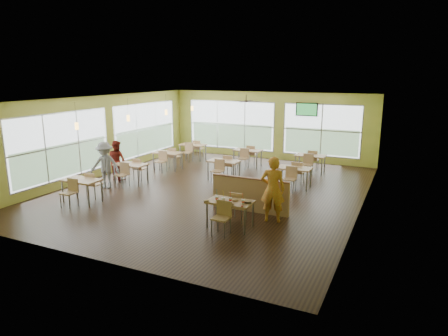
% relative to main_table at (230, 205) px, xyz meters
% --- Properties ---
extents(room, '(12.00, 12.04, 3.20)m').
position_rel_main_table_xyz_m(room, '(-2.00, 3.00, 0.97)').
color(room, black).
rests_on(room, ground).
extents(window_bays, '(9.24, 10.24, 2.38)m').
position_rel_main_table_xyz_m(window_bays, '(-4.65, 6.08, 0.85)').
color(window_bays, white).
rests_on(window_bays, room).
extents(main_table, '(1.22, 1.52, 0.87)m').
position_rel_main_table_xyz_m(main_table, '(0.00, 0.00, 0.00)').
color(main_table, tan).
rests_on(main_table, floor).
extents(half_wall_divider, '(2.40, 0.14, 1.04)m').
position_rel_main_table_xyz_m(half_wall_divider, '(0.00, 1.45, -0.11)').
color(half_wall_divider, tan).
rests_on(half_wall_divider, floor).
extents(dining_tables, '(6.92, 8.72, 0.87)m').
position_rel_main_table_xyz_m(dining_tables, '(-3.05, 4.71, -0.00)').
color(dining_tables, tan).
rests_on(dining_tables, floor).
extents(pendant_lights, '(0.11, 7.31, 0.86)m').
position_rel_main_table_xyz_m(pendant_lights, '(-5.20, 3.68, 1.82)').
color(pendant_lights, '#2D2119').
rests_on(pendant_lights, ceiling).
extents(ceiling_fan, '(1.25, 1.25, 0.29)m').
position_rel_main_table_xyz_m(ceiling_fan, '(-2.00, 6.00, 2.32)').
color(ceiling_fan, '#2D2119').
rests_on(ceiling_fan, ceiling).
extents(tv_backwall, '(1.00, 0.07, 0.60)m').
position_rel_main_table_xyz_m(tv_backwall, '(-0.20, 8.90, 1.82)').
color(tv_backwall, black).
rests_on(tv_backwall, wall_back).
extents(man_plaid, '(0.76, 0.59, 1.85)m').
position_rel_main_table_xyz_m(man_plaid, '(0.86, 0.94, 0.29)').
color(man_plaid, '#DC5E18').
rests_on(man_plaid, floor).
extents(patron_maroon, '(0.86, 0.73, 1.55)m').
position_rel_main_table_xyz_m(patron_maroon, '(-5.98, 2.67, 0.14)').
color(patron_maroon, '#5C170E').
rests_on(patron_maroon, floor).
extents(patron_grey, '(1.23, 0.93, 1.68)m').
position_rel_main_table_xyz_m(patron_grey, '(-5.62, 1.59, 0.21)').
color(patron_grey, slate).
rests_on(patron_grey, floor).
extents(cup_blue, '(0.10, 0.10, 0.36)m').
position_rel_main_table_xyz_m(cup_blue, '(-0.31, -0.16, 0.19)').
color(cup_blue, white).
rests_on(cup_blue, main_table).
extents(cup_yellow, '(0.11, 0.11, 0.38)m').
position_rel_main_table_xyz_m(cup_yellow, '(-0.09, -0.23, 0.20)').
color(cup_yellow, white).
rests_on(cup_yellow, main_table).
extents(cup_red_near, '(0.09, 0.09, 0.33)m').
position_rel_main_table_xyz_m(cup_red_near, '(0.05, -0.09, 0.19)').
color(cup_red_near, white).
rests_on(cup_red_near, main_table).
extents(cup_red_far, '(0.09, 0.09, 0.32)m').
position_rel_main_table_xyz_m(cup_red_far, '(0.40, -0.08, 0.18)').
color(cup_red_far, white).
rests_on(cup_red_far, main_table).
extents(food_basket, '(0.24, 0.24, 0.06)m').
position_rel_main_table_xyz_m(food_basket, '(0.48, 0.06, 0.15)').
color(food_basket, black).
rests_on(food_basket, main_table).
extents(ketchup_cup, '(0.06, 0.06, 0.02)m').
position_rel_main_table_xyz_m(ketchup_cup, '(0.47, -0.30, 0.13)').
color(ketchup_cup, '#A0250E').
rests_on(ketchup_cup, main_table).
extents(wrapper_left, '(0.20, 0.19, 0.04)m').
position_rel_main_table_xyz_m(wrapper_left, '(-0.55, -0.30, 0.14)').
color(wrapper_left, '#9B7C4B').
rests_on(wrapper_left, main_table).
extents(wrapper_mid, '(0.23, 0.21, 0.05)m').
position_rel_main_table_xyz_m(wrapper_mid, '(0.12, 0.06, 0.14)').
color(wrapper_mid, '#9B7C4B').
rests_on(wrapper_mid, main_table).
extents(wrapper_right, '(0.17, 0.15, 0.04)m').
position_rel_main_table_xyz_m(wrapper_right, '(0.17, -0.28, 0.14)').
color(wrapper_right, '#9B7C4B').
rests_on(wrapper_right, main_table).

